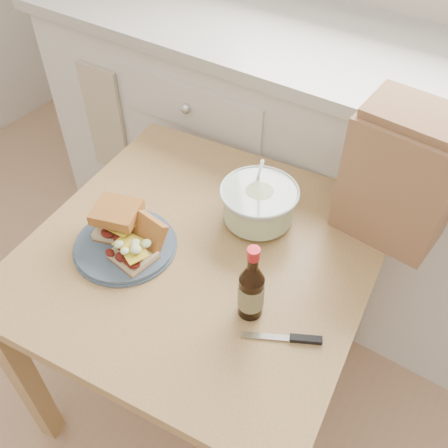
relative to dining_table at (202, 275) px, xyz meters
The scene contains 9 objects.
cabinet_run 0.76m from the dining_table, 79.17° to the left, with size 2.50×0.64×0.94m.
dining_table is the anchor object (origin of this frame).
plate 0.22m from the dining_table, 147.89° to the right, with size 0.25×0.25×0.02m, color #455870.
sandwich_left 0.26m from the dining_table, 159.00° to the right, with size 0.13×0.13×0.08m.
sandwich_right 0.21m from the dining_table, 135.72° to the right, with size 0.11×0.14×0.08m.
coleslaw_bowl 0.24m from the dining_table, 69.11° to the left, with size 0.20×0.20×0.20m.
beer_bottle 0.28m from the dining_table, 24.61° to the right, with size 0.06×0.06×0.21m.
knife 0.35m from the dining_table, 17.43° to the right, with size 0.16×0.09×0.01m.
paper_bag 0.55m from the dining_table, 42.51° to the left, with size 0.25×0.16×0.32m, color #9C724B.
Camera 1 is at (0.37, 0.30, 1.61)m, focal length 40.00 mm.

